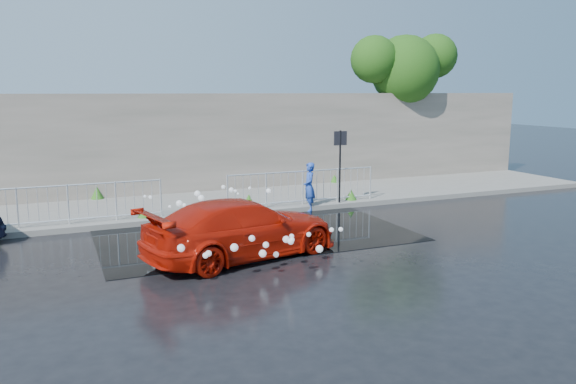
% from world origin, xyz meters
% --- Properties ---
extents(ground, '(90.00, 90.00, 0.00)m').
position_xyz_m(ground, '(0.00, 0.00, 0.00)').
color(ground, black).
rests_on(ground, ground).
extents(pavement, '(30.00, 4.00, 0.15)m').
position_xyz_m(pavement, '(0.00, 5.00, 0.07)').
color(pavement, '#61615C').
rests_on(pavement, ground).
extents(curb, '(30.00, 0.25, 0.16)m').
position_xyz_m(curb, '(0.00, 3.00, 0.08)').
color(curb, '#61615C').
rests_on(curb, ground).
extents(retaining_wall, '(30.00, 0.60, 3.50)m').
position_xyz_m(retaining_wall, '(0.00, 7.20, 1.90)').
color(retaining_wall, '#615C51').
rests_on(retaining_wall, pavement).
extents(puddle, '(8.00, 5.00, 0.01)m').
position_xyz_m(puddle, '(0.50, 1.00, 0.01)').
color(puddle, black).
rests_on(puddle, ground).
extents(sign_post, '(0.45, 0.06, 2.50)m').
position_xyz_m(sign_post, '(4.20, 3.10, 1.72)').
color(sign_post, black).
rests_on(sign_post, ground).
extents(tree, '(4.90, 2.89, 6.14)m').
position_xyz_m(tree, '(9.48, 7.41, 4.74)').
color(tree, '#332114').
rests_on(tree, ground).
extents(railing_left, '(5.05, 0.05, 1.10)m').
position_xyz_m(railing_left, '(-4.00, 3.35, 0.74)').
color(railing_left, silver).
rests_on(railing_left, pavement).
extents(railing_right, '(5.05, 0.05, 1.10)m').
position_xyz_m(railing_right, '(3.00, 3.35, 0.74)').
color(railing_right, silver).
rests_on(railing_right, pavement).
extents(weeds, '(12.17, 3.93, 0.45)m').
position_xyz_m(weeds, '(-0.08, 4.55, 0.34)').
color(weeds, '#235616').
rests_on(weeds, pavement).
extents(water_spray, '(3.67, 5.43, 1.00)m').
position_xyz_m(water_spray, '(-0.39, -0.22, 0.62)').
color(water_spray, white).
rests_on(water_spray, ground).
extents(red_car, '(4.92, 2.94, 1.34)m').
position_xyz_m(red_car, '(-0.46, -0.97, 0.67)').
color(red_car, '#AC1406').
rests_on(red_car, ground).
extents(person, '(0.48, 0.62, 1.53)m').
position_xyz_m(person, '(3.07, 3.00, 0.77)').
color(person, '#2245AC').
rests_on(person, ground).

